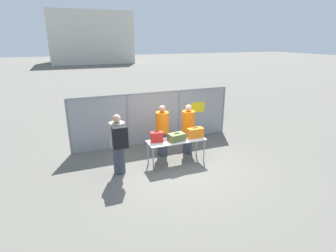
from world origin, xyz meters
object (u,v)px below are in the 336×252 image
object	(u,v)px
security_worker_near	(162,130)
security_worker_far	(188,128)
suitcase_olive	(177,137)
traveler_hooded	(118,142)
suitcase_orange	(195,133)
inspection_table	(176,142)
utility_trailer	(185,108)
suitcase_red	(157,137)

from	to	relation	value
security_worker_near	security_worker_far	size ratio (longest dim) A/B	1.02
suitcase_olive	traveler_hooded	size ratio (longest dim) A/B	0.31
suitcase_orange	traveler_hooded	distance (m)	2.46
inspection_table	suitcase_olive	distance (m)	0.18
suitcase_olive	utility_trailer	world-z (taller)	suitcase_olive
inspection_table	security_worker_near	world-z (taller)	security_worker_near
suitcase_red	traveler_hooded	distance (m)	1.20
inspection_table	traveler_hooded	world-z (taller)	traveler_hooded
suitcase_red	traveler_hooded	size ratio (longest dim) A/B	0.23
security_worker_far	utility_trailer	xyz separation A→B (m)	(1.85, 4.10, -0.46)
suitcase_red	suitcase_orange	distance (m)	1.27
utility_trailer	inspection_table	bearing A→B (deg)	-118.42
security_worker_near	security_worker_far	world-z (taller)	security_worker_near
inspection_table	security_worker_far	bearing A→B (deg)	40.45
inspection_table	utility_trailer	xyz separation A→B (m)	(2.53, 4.68, -0.28)
inspection_table	traveler_hooded	xyz separation A→B (m)	(-1.81, -0.06, 0.27)
suitcase_red	utility_trailer	world-z (taller)	suitcase_red
suitcase_orange	security_worker_near	world-z (taller)	security_worker_near
suitcase_olive	traveler_hooded	bearing A→B (deg)	-179.41
suitcase_red	security_worker_far	distance (m)	1.38
security_worker_far	suitcase_orange	bearing A→B (deg)	107.65
suitcase_orange	security_worker_far	xyz separation A→B (m)	(0.03, 0.57, -0.05)
suitcase_red	traveler_hooded	xyz separation A→B (m)	(-1.19, -0.14, 0.05)
suitcase_olive	suitcase_orange	size ratio (longest dim) A/B	1.10
inspection_table	suitcase_orange	distance (m)	0.69
inspection_table	security_worker_near	distance (m)	0.75
suitcase_red	inspection_table	bearing A→B (deg)	-7.86
suitcase_red	suitcase_olive	xyz separation A→B (m)	(0.61, -0.12, -0.05)
suitcase_olive	security_worker_near	size ratio (longest dim) A/B	0.32
suitcase_red	traveler_hooded	world-z (taller)	traveler_hooded
inspection_table	traveler_hooded	distance (m)	1.83
inspection_table	suitcase_red	distance (m)	0.66
inspection_table	security_worker_near	xyz separation A→B (m)	(-0.20, 0.70, 0.19)
suitcase_red	suitcase_orange	xyz separation A→B (m)	(1.27, -0.08, -0.01)
suitcase_olive	traveler_hooded	xyz separation A→B (m)	(-1.80, -0.02, 0.09)
utility_trailer	suitcase_olive	bearing A→B (deg)	-118.28
suitcase_orange	utility_trailer	xyz separation A→B (m)	(1.88, 4.67, -0.50)
traveler_hooded	security_worker_near	world-z (taller)	traveler_hooded
suitcase_red	security_worker_near	size ratio (longest dim) A/B	0.23
traveler_hooded	security_worker_near	distance (m)	1.78
suitcase_olive	security_worker_far	world-z (taller)	security_worker_far
suitcase_olive	security_worker_near	world-z (taller)	security_worker_near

